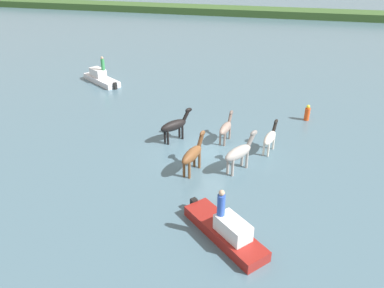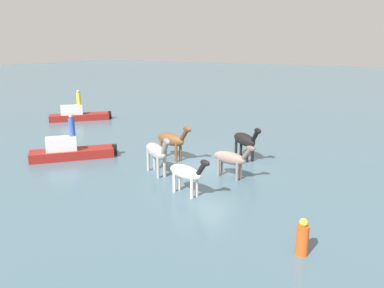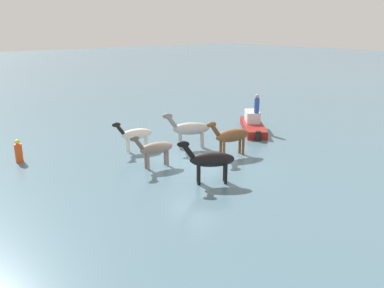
{
  "view_description": "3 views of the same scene",
  "coord_description": "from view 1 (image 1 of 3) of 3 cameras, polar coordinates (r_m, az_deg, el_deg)",
  "views": [
    {
      "loc": [
        4.14,
        -18.61,
        10.69
      ],
      "look_at": [
        -0.62,
        -0.55,
        0.81
      ],
      "focal_mm": 34.54,
      "sensor_mm": 36.0,
      "label": 1
    },
    {
      "loc": [
        16.35,
        9.17,
        5.98
      ],
      "look_at": [
        0.11,
        -0.72,
        1.08
      ],
      "focal_mm": 37.03,
      "sensor_mm": 36.0,
      "label": 2
    },
    {
      "loc": [
        -13.66,
        11.75,
        6.5
      ],
      "look_at": [
        -0.28,
        0.55,
        1.18
      ],
      "focal_mm": 36.78,
      "sensor_mm": 36.0,
      "label": 3
    }
  ],
  "objects": [
    {
      "name": "boat_tender_starboard",
      "position": [
        34.77,
        -13.87,
        9.7
      ],
      "size": [
        4.43,
        3.54,
        1.33
      ],
      "rotation": [
        0.0,
        0.0,
        2.55
      ],
      "color": "silver",
      "rests_on": "ground_plane"
    },
    {
      "name": "distant_shoreline",
      "position": [
        72.18,
        11.98,
        18.8
      ],
      "size": [
        167.09,
        6.0,
        2.4
      ],
      "primitive_type": "cube",
      "color": "#345527",
      "rests_on": "ground_plane"
    },
    {
      "name": "buoy_channel_marker",
      "position": [
        27.16,
        17.36,
        4.55
      ],
      "size": [
        0.36,
        0.36,
        1.14
      ],
      "color": "#E54C19",
      "rests_on": "ground_plane"
    },
    {
      "name": "horse_mid_herd",
      "position": [
        22.87,
        5.24,
        2.5
      ],
      "size": [
        0.75,
        2.19,
        1.69
      ],
      "rotation": [
        0.0,
        0.0,
        1.42
      ],
      "color": "gray",
      "rests_on": "ground_plane"
    },
    {
      "name": "person_watcher_seated",
      "position": [
        14.91,
        4.53,
        -9.16
      ],
      "size": [
        0.32,
        0.32,
        1.19
      ],
      "color": "#2D51B2",
      "rests_on": "boat_motor_center"
    },
    {
      "name": "person_boatman_standing",
      "position": [
        34.25,
        -13.63,
        11.95
      ],
      "size": [
        0.32,
        0.32,
        1.19
      ],
      "color": "#338C4C",
      "rests_on": "boat_tender_starboard"
    },
    {
      "name": "boat_motor_center",
      "position": [
        15.79,
        5.21,
        -13.36
      ],
      "size": [
        4.01,
        3.69,
        1.33
      ],
      "rotation": [
        0.0,
        0.0,
        5.57
      ],
      "color": "maroon",
      "rests_on": "ground_plane"
    },
    {
      "name": "horse_gray_outer",
      "position": [
        19.84,
        7.3,
        -1.28
      ],
      "size": [
        1.66,
        2.39,
        1.99
      ],
      "rotation": [
        0.0,
        0.0,
        1.03
      ],
      "color": "#9E9993",
      "rests_on": "ground_plane"
    },
    {
      "name": "ground_plane",
      "position": [
        21.86,
        1.95,
        -1.42
      ],
      "size": [
        185.65,
        185.65,
        0.0
      ],
      "primitive_type": "plane",
      "color": "#476675"
    },
    {
      "name": "horse_chestnut_trailing",
      "position": [
        19.57,
        0.09,
        -1.58
      ],
      "size": [
        1.0,
        2.5,
        1.94
      ],
      "rotation": [
        0.0,
        0.0,
        1.34
      ],
      "color": "brown",
      "rests_on": "ground_plane"
    },
    {
      "name": "horse_rear_stallion",
      "position": [
        22.87,
        -2.69,
        2.91
      ],
      "size": [
        1.71,
        2.22,
        1.9
      ],
      "rotation": [
        0.0,
        0.0,
        0.96
      ],
      "color": "black",
      "rests_on": "ground_plane"
    },
    {
      "name": "horse_dark_mare",
      "position": [
        22.07,
        11.95,
        0.98
      ],
      "size": [
        0.87,
        2.17,
        1.68
      ],
      "rotation": [
        0.0,
        0.0,
        1.34
      ],
      "color": "silver",
      "rests_on": "ground_plane"
    }
  ]
}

